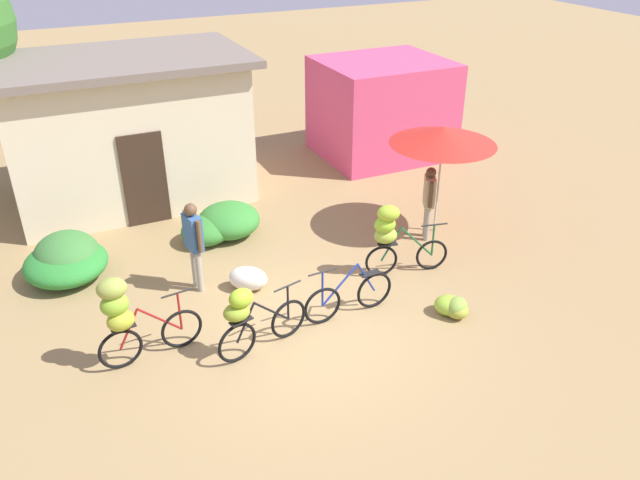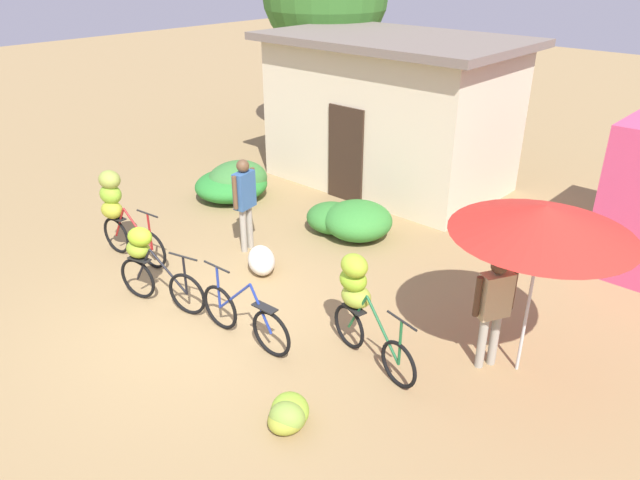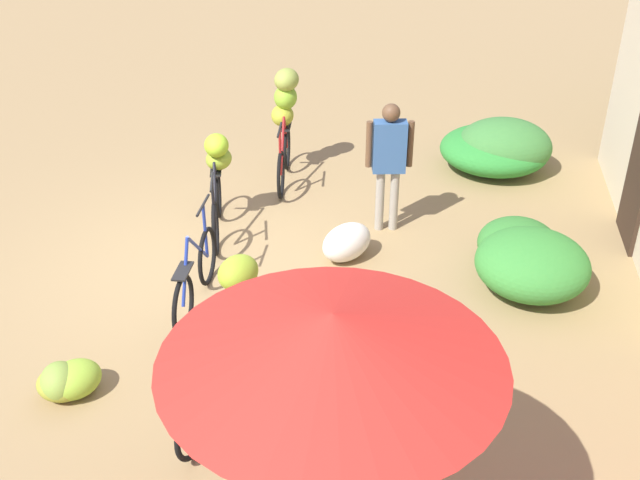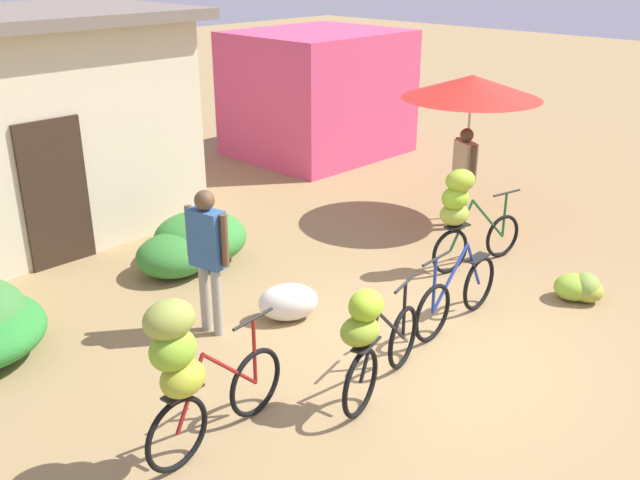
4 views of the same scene
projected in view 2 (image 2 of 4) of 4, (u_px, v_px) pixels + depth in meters
ground_plane at (203, 322)px, 8.55m from camera, size 60.00×60.00×0.00m
building_low at (390, 111)px, 13.03m from camera, size 5.46×3.47×3.24m
hedge_bush_front_left at (231, 185)px, 12.68m from camera, size 1.49×1.58×0.61m
hedge_bush_front_right at (237, 180)px, 12.70m from camera, size 1.17×1.36×0.79m
hedge_bush_mid at (332, 218)px, 11.20m from camera, size 1.02×0.95×0.54m
hedge_bush_by_door at (358, 220)px, 10.93m from camera, size 1.28×1.26×0.68m
market_umbrella at (544, 220)px, 6.67m from camera, size 2.12×2.12×2.27m
bicycle_leftmost at (117, 207)px, 10.03m from camera, size 1.61×0.44×1.53m
bicycle_near_pile at (149, 260)px, 8.76m from camera, size 1.58×0.47×1.20m
bicycle_center_loaded at (245, 318)px, 7.99m from camera, size 1.66×0.16×1.00m
bicycle_by_shop at (359, 298)px, 7.54m from camera, size 1.57×0.53×1.42m
banana_pile_on_ground at (288, 415)px, 6.62m from camera, size 0.67×0.69×0.35m
produce_sack at (261, 260)px, 9.78m from camera, size 0.83×0.76×0.44m
person_vendor at (245, 196)px, 10.17m from camera, size 0.27×0.57×1.68m
person_bystander at (494, 302)px, 7.26m from camera, size 0.37×0.52×1.55m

